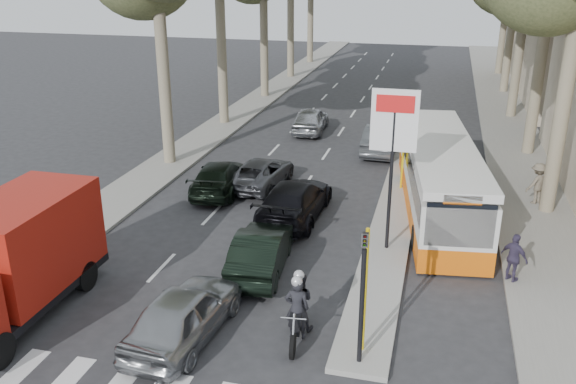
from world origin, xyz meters
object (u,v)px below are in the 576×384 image
(red_truck, at_px, (14,259))
(silver_hatchback, at_px, (184,314))
(city_bus, at_px, (439,176))
(motorcycle, at_px, (298,307))
(dark_hatchback, at_px, (261,251))

(red_truck, bearing_deg, silver_hatchback, -0.19)
(red_truck, height_order, city_bus, red_truck)
(red_truck, relative_size, city_bus, 0.55)
(silver_hatchback, xyz_separation_m, motorcycle, (2.85, 0.89, 0.11))
(motorcycle, bearing_deg, dark_hatchback, 115.15)
(silver_hatchback, bearing_deg, dark_hatchback, -97.20)
(city_bus, xyz_separation_m, motorcycle, (-3.33, -9.59, -0.66))
(red_truck, distance_m, city_bus, 15.28)
(city_bus, bearing_deg, silver_hatchback, -128.12)
(red_truck, height_order, motorcycle, red_truck)
(silver_hatchback, height_order, dark_hatchback, silver_hatchback)
(motorcycle, bearing_deg, city_bus, 64.43)
(silver_hatchback, xyz_separation_m, red_truck, (-4.93, -0.01, 0.98))
(dark_hatchback, bearing_deg, silver_hatchback, 72.64)
(dark_hatchback, bearing_deg, city_bus, -135.10)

